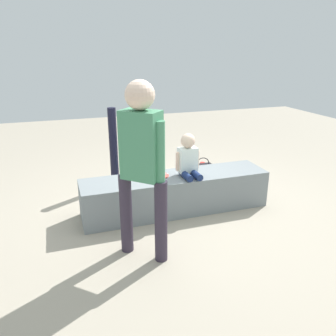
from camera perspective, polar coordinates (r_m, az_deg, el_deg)
name	(u,v)px	position (r m, az deg, el deg)	size (l,w,h in m)	color
ground_plane	(176,210)	(4.04, 1.28, -7.03)	(12.00, 12.00, 0.00)	#A49986
concrete_ledge	(176,193)	(3.95, 1.30, -4.23)	(2.16, 0.50, 0.43)	gray
child_seated	(188,158)	(3.81, 3.41, 1.76)	(0.28, 0.32, 0.48)	navy
adult_standing	(141,157)	(2.83, -4.48, 1.93)	(0.37, 0.36, 1.58)	#302837
cake_plate	(159,174)	(3.85, -1.50, -1.05)	(0.22, 0.22, 0.07)	#E0594C
gift_bag	(145,177)	(4.62, -3.80, -1.56)	(0.22, 0.10, 0.33)	#4C99E0
railing_post	(114,157)	(4.68, -9.06, 1.81)	(0.36, 0.36, 1.07)	black
water_bottle_near_gift	(167,178)	(4.76, -0.11, -1.68)	(0.07, 0.07, 0.19)	silver
water_bottle_far_side	(132,185)	(4.49, -6.11, -2.80)	(0.08, 0.08, 0.23)	silver
party_cup_red	(202,166)	(5.38, 5.80, 0.40)	(0.08, 0.08, 0.10)	red
cake_box_white	(154,168)	(5.22, -2.43, 0.06)	(0.27, 0.30, 0.14)	white
handbag_black_leather	(202,172)	(4.89, 5.80, -0.66)	(0.28, 0.12, 0.34)	black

